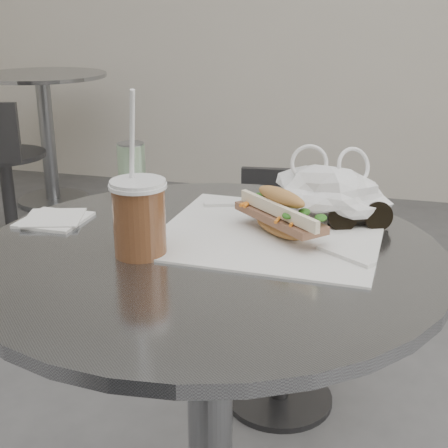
% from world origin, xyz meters
% --- Properties ---
extents(cafe_table, '(0.76, 0.76, 0.74)m').
position_xyz_m(cafe_table, '(0.00, 0.20, 0.47)').
color(cafe_table, slate).
rests_on(cafe_table, ground).
extents(bg_table, '(0.70, 0.70, 0.74)m').
position_xyz_m(bg_table, '(-1.60, 2.40, 0.47)').
color(bg_table, slate).
rests_on(bg_table, ground).
extents(chair_far, '(0.35, 0.37, 0.66)m').
position_xyz_m(chair_far, '(0.01, 0.89, 0.30)').
color(chair_far, '#313133').
rests_on(chair_far, ground).
extents(bg_chair, '(0.38, 0.41, 0.72)m').
position_xyz_m(bg_chair, '(-1.43, 1.70, 0.32)').
color(bg_chair, '#313133').
rests_on(bg_chair, ground).
extents(sandwich_paper, '(0.38, 0.36, 0.00)m').
position_xyz_m(sandwich_paper, '(0.08, 0.29, 0.74)').
color(sandwich_paper, white).
rests_on(sandwich_paper, cafe_table).
extents(banh_mi, '(0.23, 0.23, 0.08)m').
position_xyz_m(banh_mi, '(0.10, 0.28, 0.78)').
color(banh_mi, tan).
rests_on(banh_mi, sandwich_paper).
extents(iced_coffee, '(0.09, 0.09, 0.26)m').
position_xyz_m(iced_coffee, '(-0.10, 0.15, 0.80)').
color(iced_coffee, brown).
rests_on(iced_coffee, cafe_table).
extents(sunglasses, '(0.11, 0.06, 0.05)m').
position_xyz_m(sunglasses, '(0.23, 0.35, 0.76)').
color(sunglasses, black).
rests_on(sunglasses, cafe_table).
extents(plastic_bag, '(0.23, 0.21, 0.10)m').
position_xyz_m(plastic_bag, '(0.17, 0.39, 0.79)').
color(plastic_bag, white).
rests_on(plastic_bag, cafe_table).
extents(napkin_stack, '(0.13, 0.13, 0.01)m').
position_xyz_m(napkin_stack, '(-0.31, 0.25, 0.74)').
color(napkin_stack, white).
rests_on(napkin_stack, cafe_table).
extents(drink_can, '(0.06, 0.06, 0.11)m').
position_xyz_m(drink_can, '(-0.23, 0.44, 0.79)').
color(drink_can, '#5C9A5A').
rests_on(drink_can, cafe_table).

